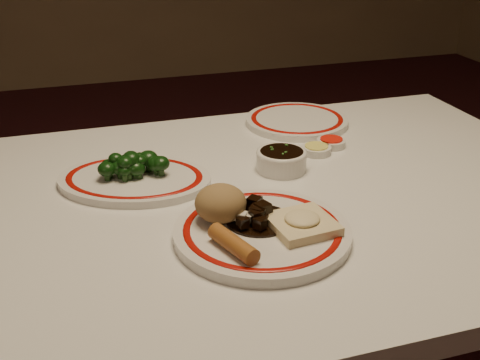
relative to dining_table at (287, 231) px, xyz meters
name	(u,v)px	position (x,y,z in m)	size (l,w,h in m)	color
dining_table	(287,231)	(0.00, 0.00, 0.00)	(1.20, 0.90, 0.75)	white
main_plate	(262,232)	(-0.11, -0.15, 0.10)	(0.35, 0.35, 0.02)	silver
rice_mound	(221,203)	(-0.16, -0.11, 0.14)	(0.09, 0.09, 0.06)	#967347
spring_roll	(233,244)	(-0.17, -0.21, 0.12)	(0.03, 0.03, 0.10)	#A46328
fried_wonton	(302,223)	(-0.05, -0.17, 0.12)	(0.11, 0.11, 0.03)	beige
stirfry_heap	(258,216)	(-0.11, -0.13, 0.12)	(0.11, 0.11, 0.03)	black
broccoli_plate	(135,179)	(-0.27, 0.11, 0.10)	(0.36, 0.33, 0.02)	silver
broccoli_pile	(132,164)	(-0.28, 0.12, 0.13)	(0.14, 0.07, 0.05)	#23471C
soy_bowl	(281,161)	(0.02, 0.09, 0.11)	(0.10, 0.10, 0.04)	silver
sweet_sour_dish	(331,143)	(0.17, 0.17, 0.10)	(0.06, 0.06, 0.02)	silver
mustard_dish	(316,150)	(0.12, 0.15, 0.10)	(0.06, 0.06, 0.02)	silver
far_plate	(297,121)	(0.15, 0.33, 0.10)	(0.32, 0.32, 0.02)	silver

